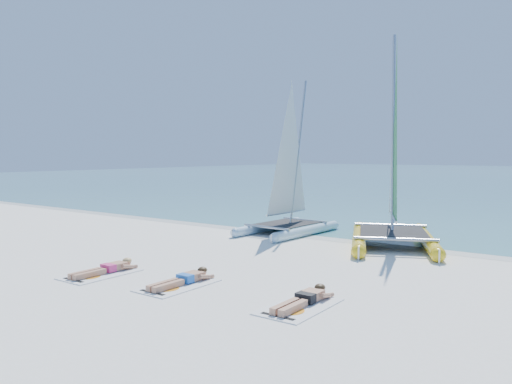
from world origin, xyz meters
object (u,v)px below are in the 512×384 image
(towel_b, at_px, (178,285))
(sunbather_c, at_px, (304,298))
(catamaran_blue, at_px, (289,186))
(sunbather_a, at_px, (107,268))
(towel_a, at_px, (101,274))
(catamaran_yellow, at_px, (393,174))
(towel_c, at_px, (299,306))
(sunbather_b, at_px, (184,279))

(towel_b, relative_size, sunbather_c, 1.07)
(sunbather_c, bearing_deg, catamaran_blue, 124.19)
(towel_b, bearing_deg, sunbather_c, 8.73)
(catamaran_blue, xyz_separation_m, towel_b, (1.95, -7.69, -1.74))
(sunbather_a, relative_size, sunbather_c, 1.00)
(sunbather_a, bearing_deg, towel_a, -90.00)
(catamaran_yellow, distance_m, towel_c, 8.13)
(sunbather_a, distance_m, sunbather_b, 2.28)
(sunbather_b, bearing_deg, towel_c, 1.39)
(catamaran_blue, height_order, catamaran_yellow, catamaran_yellow)
(catamaran_yellow, height_order, sunbather_b, catamaran_yellow)
(sunbather_c, bearing_deg, towel_b, -171.27)
(towel_b, relative_size, towel_c, 1.00)
(sunbather_a, bearing_deg, towel_b, 4.24)
(towel_a, bearing_deg, sunbather_c, 8.88)
(catamaran_blue, bearing_deg, sunbather_b, -72.17)
(catamaran_blue, relative_size, catamaran_yellow, 0.82)
(catamaran_yellow, bearing_deg, sunbather_b, -127.33)
(sunbather_b, height_order, sunbather_c, same)
(catamaran_blue, bearing_deg, towel_c, -53.22)
(sunbather_a, distance_m, towel_b, 2.26)
(towel_a, bearing_deg, towel_b, 9.07)
(catamaran_yellow, relative_size, towel_b, 3.86)
(towel_c, distance_m, sunbather_c, 0.22)
(catamaran_blue, distance_m, towel_b, 8.12)
(catamaran_blue, distance_m, sunbather_b, 7.92)
(sunbather_a, bearing_deg, towel_c, 4.72)
(catamaran_yellow, relative_size, towel_a, 3.86)
(catamaran_blue, distance_m, sunbather_a, 8.03)
(towel_a, bearing_deg, catamaran_blue, 87.85)
(catamaran_yellow, relative_size, towel_c, 3.86)
(towel_c, bearing_deg, sunbather_a, -175.28)
(towel_a, relative_size, sunbather_b, 1.07)
(sunbather_b, relative_size, sunbather_c, 1.00)
(sunbather_a, height_order, towel_c, sunbather_a)
(catamaran_yellow, distance_m, sunbather_c, 7.92)
(sunbather_a, relative_size, towel_b, 0.93)
(catamaran_yellow, distance_m, towel_a, 9.59)
(towel_b, relative_size, sunbather_b, 1.07)
(towel_a, bearing_deg, catamaran_yellow, 63.83)
(towel_c, bearing_deg, towel_b, -174.92)
(catamaran_yellow, distance_m, sunbather_b, 8.31)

